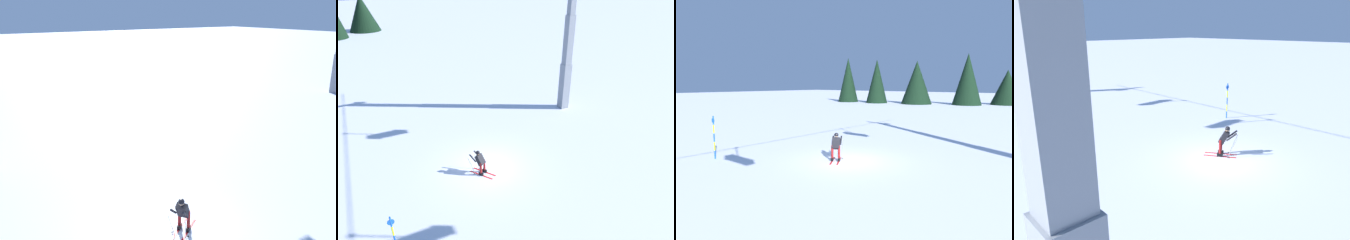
# 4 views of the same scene
# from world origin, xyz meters

# --- Properties ---
(ground_plane) EXTENTS (260.00, 260.00, 0.00)m
(ground_plane) POSITION_xyz_m (0.00, 0.00, 0.00)
(ground_plane) COLOR white
(skier_carving_main) EXTENTS (1.65, 1.35, 1.64)m
(skier_carving_main) POSITION_xyz_m (0.32, -0.61, 0.87)
(skier_carving_main) COLOR red
(skier_carving_main) RESTS_ON ground_plane
(lift_tower_near) EXTENTS (0.71, 2.65, 12.30)m
(lift_tower_near) POSITION_xyz_m (-5.31, 9.63, 5.15)
(lift_tower_near) COLOR gray
(lift_tower_near) RESTS_ON ground_plane
(trail_marker_pole) EXTENTS (0.07, 0.28, 2.42)m
(trail_marker_pole) POSITION_xyz_m (4.40, -6.01, 1.30)
(trail_marker_pole) COLOR blue
(trail_marker_pole) RESTS_ON ground_plane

